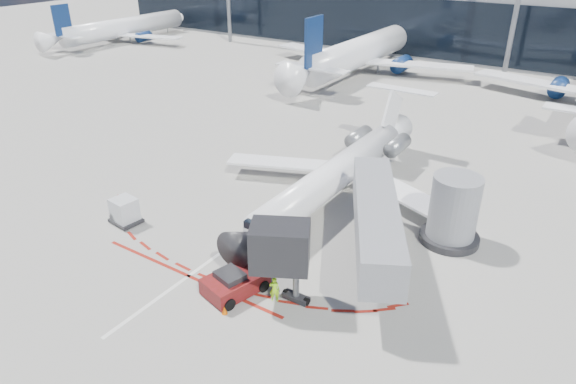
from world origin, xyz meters
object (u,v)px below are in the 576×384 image
Objects in this scene: regional_jet at (341,170)px; pushback_tug at (235,282)px; uld_container at (125,211)px; ramp_worker at (274,289)px.

regional_jet reaches higher than pushback_tug.
uld_container is (-11.58, 1.89, 0.30)m from pushback_tug.
uld_container is at bearing -174.48° from pushback_tug.
ramp_worker is (2.41, 0.57, 0.16)m from pushback_tug.
ramp_worker is 0.72× the size of uld_container.
ramp_worker is at bearing -77.02° from regional_jet.
ramp_worker is (3.18, -13.78, -1.34)m from regional_jet.
regional_jet is 14.20m from ramp_worker.
pushback_tug is 2.48m from ramp_worker.
regional_jet is 4.43× the size of pushback_tug.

